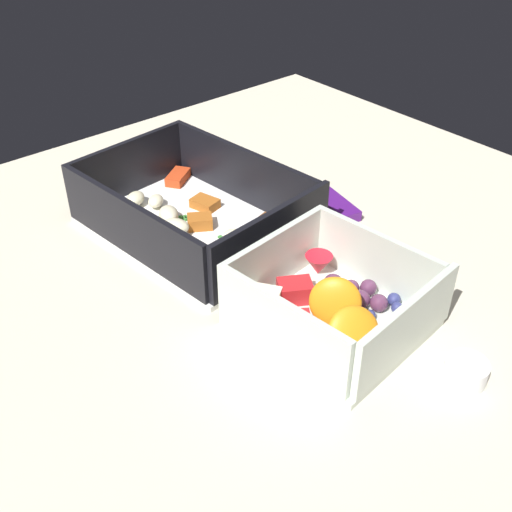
{
  "coord_description": "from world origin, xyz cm",
  "views": [
    {
      "loc": [
        34.44,
        -32.39,
        38.13
      ],
      "look_at": [
        -1.96,
        -1.29,
        4.0
      ],
      "focal_mm": 43.87,
      "sensor_mm": 36.0,
      "label": 1
    }
  ],
  "objects": [
    {
      "name": "paper_cup_liner",
      "position": [
        19.07,
        2.03,
        2.9
      ],
      "size": [
        3.4,
        3.4,
        1.8
      ],
      "primitive_type": "cylinder",
      "color": "white",
      "rests_on": "table_surface"
    },
    {
      "name": "fruit_bowl",
      "position": [
        7.66,
        -1.18,
        4.17
      ],
      "size": [
        15.34,
        14.54,
        6.25
      ],
      "rotation": [
        0.0,
        0.0,
        0.1
      ],
      "color": "silver",
      "rests_on": "table_surface"
    },
    {
      "name": "pasta_container",
      "position": [
        -11.88,
        -1.62,
        4.1
      ],
      "size": [
        23.42,
        17.9,
        6.81
      ],
      "rotation": [
        0.0,
        0.0,
        0.1
      ],
      "color": "white",
      "rests_on": "table_surface"
    },
    {
      "name": "table_surface",
      "position": [
        0.0,
        0.0,
        1.0
      ],
      "size": [
        80.0,
        80.0,
        2.0
      ],
      "primitive_type": "cube",
      "color": "beige",
      "rests_on": "ground"
    },
    {
      "name": "candy_bar",
      "position": [
        -5.31,
        12.99,
        2.6
      ],
      "size": [
        7.36,
        3.88,
        1.2
      ],
      "primitive_type": "cube",
      "rotation": [
        0.0,
        0.0,
        -0.22
      ],
      "color": "#51197A",
      "rests_on": "table_surface"
    }
  ]
}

